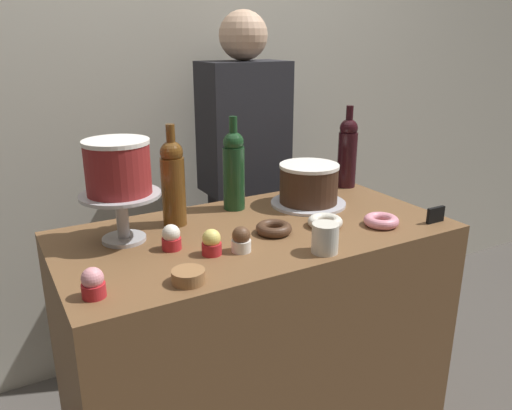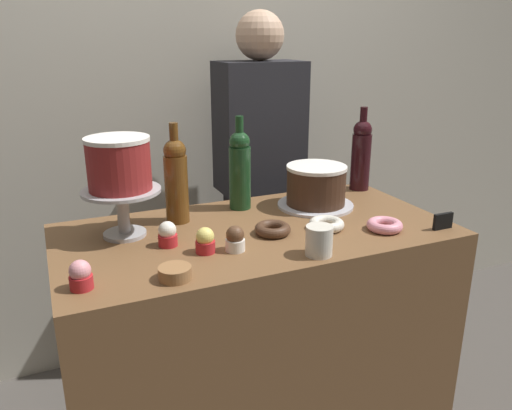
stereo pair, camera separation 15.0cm
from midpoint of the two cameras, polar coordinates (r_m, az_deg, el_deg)
back_wall at (r=2.32m, az=-13.02°, el=13.25°), size 6.00×0.05×2.60m
display_counter at (r=1.81m, az=-2.47°, el=-16.42°), size 1.23×0.63×0.92m
cake_stand_pedestal at (r=1.54m, az=-17.70°, el=-0.43°), size 0.23×0.23×0.15m
white_layer_cake at (r=1.51m, az=-18.17°, el=4.09°), size 0.19×0.19×0.16m
silver_serving_platter at (r=1.82m, az=3.59°, el=0.18°), size 0.27×0.27×0.01m
chocolate_round_cake at (r=1.80m, az=3.64°, el=2.44°), size 0.21×0.21×0.14m
wine_bottle_green at (r=1.75m, az=-5.00°, el=4.07°), size 0.08×0.08×0.33m
wine_bottle_dark_red at (r=2.03m, az=8.24°, el=6.00°), size 0.08×0.08×0.33m
wine_bottle_amber at (r=1.62m, az=-12.01°, el=2.60°), size 0.08×0.08×0.33m
cupcake_chocolate at (r=1.42m, az=-4.72°, el=-4.00°), size 0.06×0.06×0.07m
cupcake_vanilla at (r=1.47m, az=-12.48°, el=-3.70°), size 0.06×0.06×0.07m
cupcake_lemon at (r=1.41m, az=-8.10°, el=-4.31°), size 0.06×0.06×0.07m
cupcake_strawberry at (r=1.26m, az=-21.29°, el=-8.35°), size 0.06×0.06×0.07m
donut_sugar at (r=1.61m, az=5.21°, el=-1.94°), size 0.11×0.11×0.03m
donut_pink at (r=1.65m, az=11.49°, el=-1.81°), size 0.11×0.11×0.03m
donut_chocolate at (r=1.55m, az=-0.73°, el=-2.72°), size 0.11×0.11×0.03m
cookie_stack at (r=1.27m, az=-11.06°, el=-8.00°), size 0.08×0.08×0.03m
price_sign_chalkboard at (r=1.72m, az=17.35°, el=-1.11°), size 0.07×0.01×0.05m
coffee_cup_ceramic at (r=1.41m, az=4.83°, el=-3.81°), size 0.08×0.08×0.08m
barista_figure at (r=2.25m, az=-3.23°, el=1.56°), size 0.36×0.22×1.60m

